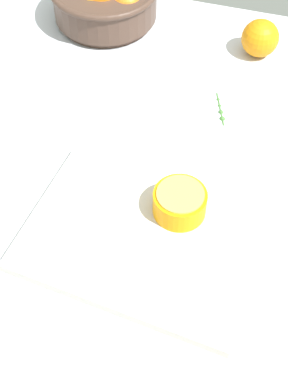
% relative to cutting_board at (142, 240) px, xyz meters
% --- Properties ---
extents(ground_plane, '(1.26, 1.10, 0.03)m').
position_rel_cutting_board_xyz_m(ground_plane, '(-0.02, 0.06, -0.02)').
color(ground_plane, silver).
extents(cutting_board, '(0.36, 0.27, 0.02)m').
position_rel_cutting_board_xyz_m(cutting_board, '(0.00, 0.00, 0.00)').
color(cutting_board, beige).
rests_on(cutting_board, ground_plane).
extents(orange_half_0, '(0.08, 0.08, 0.04)m').
position_rel_cutting_board_xyz_m(orange_half_0, '(0.04, 0.06, 0.03)').
color(orange_half_0, orange).
rests_on(orange_half_0, cutting_board).
extents(loose_orange_4, '(0.07, 0.07, 0.07)m').
position_rel_cutting_board_xyz_m(loose_orange_4, '(0.09, 0.48, 0.03)').
color(loose_orange_4, orange).
rests_on(loose_orange_4, ground_plane).
extents(herb_sprig_0, '(0.03, 0.08, 0.01)m').
position_rel_cutting_board_xyz_m(herb_sprig_0, '(0.05, 0.30, -0.01)').
color(herb_sprig_0, '#427434').
rests_on(herb_sprig_0, ground_plane).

